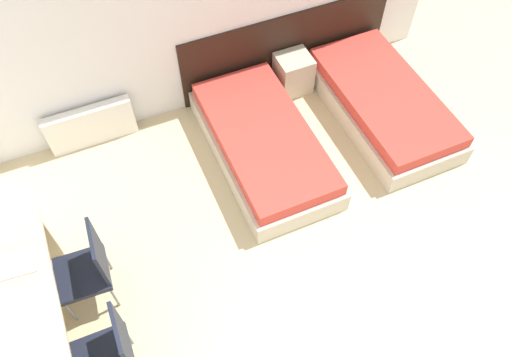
{
  "coord_description": "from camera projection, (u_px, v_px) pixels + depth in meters",
  "views": [
    {
      "loc": [
        -1.06,
        -0.42,
        4.31
      ],
      "look_at": [
        0.0,
        2.0,
        0.55
      ],
      "focal_mm": 35.0,
      "sensor_mm": 36.0,
      "label": 1
    }
  ],
  "objects": [
    {
      "name": "chair_near_notebook",
      "position": [
        111.0,
        352.0,
        3.75
      ],
      "size": [
        0.45,
        0.45,
        0.92
      ],
      "rotation": [
        0.0,
        0.0,
        -0.02
      ],
      "color": "black",
      "rests_on": "ground_plane"
    },
    {
      "name": "wall_back",
      "position": [
        187.0,
        2.0,
        4.82
      ],
      "size": [
        5.79,
        0.05,
        2.7
      ],
      "color": "white",
      "rests_on": "ground_plane"
    },
    {
      "name": "headboard_panel",
      "position": [
        286.0,
        48.0,
        5.78
      ],
      "size": [
        2.57,
        0.03,
        0.9
      ],
      "color": "black",
      "rests_on": "ground_plane"
    },
    {
      "name": "nightstand",
      "position": [
        293.0,
        73.0,
        5.85
      ],
      "size": [
        0.39,
        0.36,
        0.47
      ],
      "color": "beige",
      "rests_on": "ground_plane"
    },
    {
      "name": "radiator",
      "position": [
        91.0,
        126.0,
        5.37
      ],
      "size": [
        0.94,
        0.12,
        0.49
      ],
      "color": "silver",
      "rests_on": "ground_plane"
    },
    {
      "name": "desk",
      "position": [
        31.0,
        329.0,
        3.76
      ],
      "size": [
        0.54,
        1.84,
        0.75
      ],
      "color": "#C6B28E",
      "rests_on": "ground_plane"
    },
    {
      "name": "laptop",
      "position": [
        7.0,
        263.0,
        3.82
      ],
      "size": [
        0.34,
        0.25,
        0.32
      ],
      "rotation": [
        0.0,
        0.0,
        -0.09
      ],
      "color": "silver",
      "rests_on": "desk"
    },
    {
      "name": "bed_near_door",
      "position": [
        383.0,
        103.0,
        5.63
      ],
      "size": [
        1.0,
        1.96,
        0.39
      ],
      "color": "beige",
      "rests_on": "ground_plane"
    },
    {
      "name": "chair_near_laptop",
      "position": [
        88.0,
        267.0,
        4.15
      ],
      "size": [
        0.47,
        0.47,
        0.92
      ],
      "rotation": [
        0.0,
        0.0,
        -0.06
      ],
      "color": "black",
      "rests_on": "ground_plane"
    },
    {
      "name": "bed_near_window",
      "position": [
        264.0,
        144.0,
        5.29
      ],
      "size": [
        1.0,
        1.96,
        0.39
      ],
      "color": "beige",
      "rests_on": "ground_plane"
    }
  ]
}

